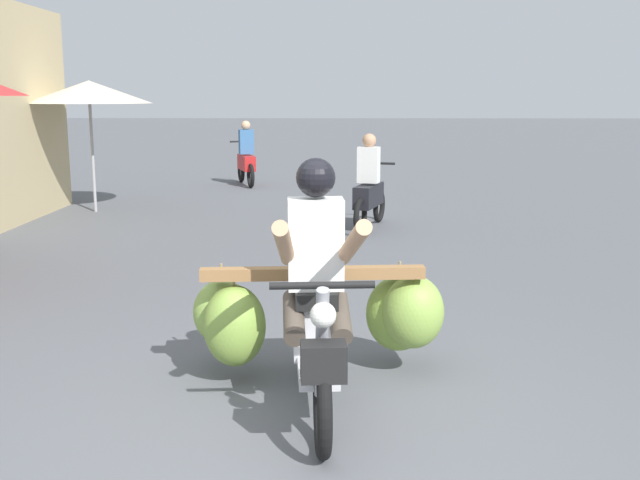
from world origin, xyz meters
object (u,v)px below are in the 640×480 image
(motorbike_distant_ahead_right, at_px, (369,191))
(market_umbrella_near_shop, at_px, (89,92))
(motorbike_distant_ahead_left, at_px, (246,159))
(motorbike_main_loaded, at_px, (323,311))

(motorbike_distant_ahead_right, bearing_deg, market_umbrella_near_shop, 161.06)
(motorbike_distant_ahead_left, height_order, motorbike_distant_ahead_right, same)
(motorbike_main_loaded, bearing_deg, motorbike_distant_ahead_right, 84.69)
(motorbike_distant_ahead_right, height_order, market_umbrella_near_shop, market_umbrella_near_shop)
(motorbike_main_loaded, distance_m, motorbike_distant_ahead_left, 11.68)
(motorbike_main_loaded, distance_m, motorbike_distant_ahead_right, 6.19)
(motorbike_distant_ahead_left, height_order, market_umbrella_near_shop, market_umbrella_near_shop)
(motorbike_main_loaded, height_order, market_umbrella_near_shop, market_umbrella_near_shop)
(market_umbrella_near_shop, bearing_deg, motorbike_distant_ahead_right, -18.94)
(motorbike_distant_ahead_left, bearing_deg, motorbike_main_loaded, -80.80)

